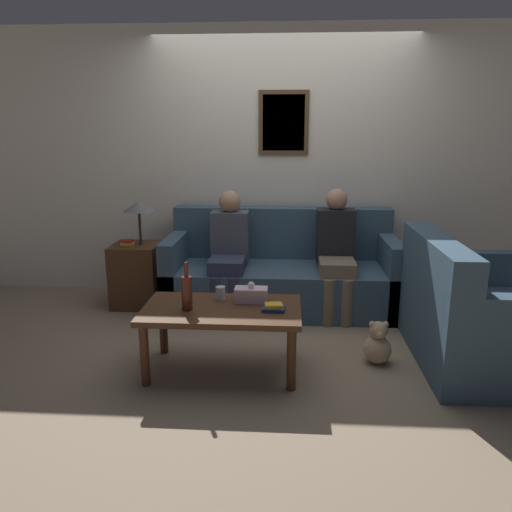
{
  "coord_description": "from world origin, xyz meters",
  "views": [
    {
      "loc": [
        0.06,
        -3.99,
        1.63
      ],
      "look_at": [
        -0.19,
        -0.17,
        0.66
      ],
      "focal_mm": 35.0,
      "sensor_mm": 36.0,
      "label": 1
    }
  ],
  "objects_px": {
    "couch_side": "(472,320)",
    "coffee_table": "(222,316)",
    "drinking_glass": "(220,293)",
    "person_right": "(336,249)",
    "teddy_bear": "(378,345)",
    "couch_main": "(281,275)",
    "wine_bottle": "(187,292)",
    "person_left": "(229,248)"
  },
  "relations": [
    {
      "from": "couch_side",
      "to": "coffee_table",
      "type": "distance_m",
      "value": 1.79
    },
    {
      "from": "drinking_glass",
      "to": "person_right",
      "type": "bearing_deg",
      "value": 48.84
    },
    {
      "from": "teddy_bear",
      "to": "person_right",
      "type": "bearing_deg",
      "value": 102.43
    },
    {
      "from": "drinking_glass",
      "to": "person_right",
      "type": "xyz_separation_m",
      "value": [
        0.9,
        1.03,
        0.09
      ]
    },
    {
      "from": "couch_side",
      "to": "teddy_bear",
      "type": "height_order",
      "value": "couch_side"
    },
    {
      "from": "couch_side",
      "to": "drinking_glass",
      "type": "xyz_separation_m",
      "value": [
        -1.8,
        -0.1,
        0.2
      ]
    },
    {
      "from": "couch_side",
      "to": "person_right",
      "type": "height_order",
      "value": "person_right"
    },
    {
      "from": "couch_main",
      "to": "coffee_table",
      "type": "distance_m",
      "value": 1.4
    },
    {
      "from": "drinking_glass",
      "to": "coffee_table",
      "type": "bearing_deg",
      "value": -79.64
    },
    {
      "from": "wine_bottle",
      "to": "person_right",
      "type": "distance_m",
      "value": 1.67
    },
    {
      "from": "person_right",
      "to": "teddy_bear",
      "type": "relative_size",
      "value": 3.55
    },
    {
      "from": "drinking_glass",
      "to": "person_left",
      "type": "xyz_separation_m",
      "value": [
        -0.06,
        1.03,
        0.09
      ]
    },
    {
      "from": "couch_main",
      "to": "teddy_bear",
      "type": "xyz_separation_m",
      "value": [
        0.71,
        -1.16,
        -0.17
      ]
    },
    {
      "from": "couch_main",
      "to": "wine_bottle",
      "type": "relative_size",
      "value": 6.39
    },
    {
      "from": "person_right",
      "to": "drinking_glass",
      "type": "bearing_deg",
      "value": -131.16
    },
    {
      "from": "couch_side",
      "to": "person_left",
      "type": "distance_m",
      "value": 2.1
    },
    {
      "from": "wine_bottle",
      "to": "teddy_bear",
      "type": "relative_size",
      "value": 1.04
    },
    {
      "from": "drinking_glass",
      "to": "person_left",
      "type": "bearing_deg",
      "value": 93.5
    },
    {
      "from": "drinking_glass",
      "to": "person_right",
      "type": "distance_m",
      "value": 1.37
    },
    {
      "from": "coffee_table",
      "to": "person_left",
      "type": "bearing_deg",
      "value": 94.44
    },
    {
      "from": "person_left",
      "to": "teddy_bear",
      "type": "bearing_deg",
      "value": -40.44
    },
    {
      "from": "wine_bottle",
      "to": "person_left",
      "type": "height_order",
      "value": "person_left"
    },
    {
      "from": "wine_bottle",
      "to": "couch_main",
      "type": "bearing_deg",
      "value": 66.67
    },
    {
      "from": "couch_side",
      "to": "drinking_glass",
      "type": "relative_size",
      "value": 13.46
    },
    {
      "from": "coffee_table",
      "to": "drinking_glass",
      "type": "xyz_separation_m",
      "value": [
        -0.03,
        0.16,
        0.11
      ]
    },
    {
      "from": "couch_side",
      "to": "wine_bottle",
      "type": "xyz_separation_m",
      "value": [
        -1.99,
        -0.32,
        0.27
      ]
    },
    {
      "from": "drinking_glass",
      "to": "couch_side",
      "type": "bearing_deg",
      "value": 3.1
    },
    {
      "from": "coffee_table",
      "to": "wine_bottle",
      "type": "xyz_separation_m",
      "value": [
        -0.22,
        -0.06,
        0.19
      ]
    },
    {
      "from": "coffee_table",
      "to": "person_left",
      "type": "xyz_separation_m",
      "value": [
        -0.09,
        1.19,
        0.2
      ]
    },
    {
      "from": "couch_side",
      "to": "person_right",
      "type": "relative_size",
      "value": 1.13
    },
    {
      "from": "couch_main",
      "to": "coffee_table",
      "type": "height_order",
      "value": "couch_main"
    },
    {
      "from": "person_left",
      "to": "teddy_bear",
      "type": "xyz_separation_m",
      "value": [
        1.19,
        -1.01,
        -0.46
      ]
    },
    {
      "from": "wine_bottle",
      "to": "drinking_glass",
      "type": "distance_m",
      "value": 0.31
    },
    {
      "from": "drinking_glass",
      "to": "wine_bottle",
      "type": "bearing_deg",
      "value": -131.09
    },
    {
      "from": "coffee_table",
      "to": "person_left",
      "type": "distance_m",
      "value": 1.21
    },
    {
      "from": "person_right",
      "to": "teddy_bear",
      "type": "xyz_separation_m",
      "value": [
        0.22,
        -1.01,
        -0.47
      ]
    },
    {
      "from": "drinking_glass",
      "to": "teddy_bear",
      "type": "height_order",
      "value": "drinking_glass"
    },
    {
      "from": "coffee_table",
      "to": "drinking_glass",
      "type": "distance_m",
      "value": 0.2
    },
    {
      "from": "teddy_bear",
      "to": "person_left",
      "type": "bearing_deg",
      "value": 139.56
    },
    {
      "from": "couch_main",
      "to": "wine_bottle",
      "type": "xyz_separation_m",
      "value": [
        -0.61,
        -1.41,
        0.28
      ]
    },
    {
      "from": "couch_side",
      "to": "wine_bottle",
      "type": "height_order",
      "value": "couch_side"
    },
    {
      "from": "couch_side",
      "to": "person_left",
      "type": "relative_size",
      "value": 1.16
    }
  ]
}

